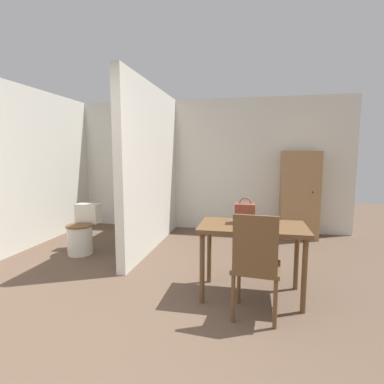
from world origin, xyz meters
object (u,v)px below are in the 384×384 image
object	(u,v)px
handbag	(245,213)
wooden_chair	(256,263)
dining_table	(252,235)
wooden_cabinet	(299,195)
toilet	(82,233)

from	to	relation	value
handbag	wooden_chair	bearing A→B (deg)	-77.51
dining_table	wooden_cabinet	xyz separation A→B (m)	(0.81, 2.45, 0.11)
dining_table	handbag	distance (m)	0.23
wooden_cabinet	dining_table	bearing A→B (deg)	-108.24
wooden_cabinet	handbag	bearing A→B (deg)	-110.41
wooden_chair	toilet	bearing A→B (deg)	157.22
wooden_chair	wooden_cabinet	distance (m)	3.01
dining_table	wooden_cabinet	distance (m)	2.58
wooden_chair	toilet	distance (m)	2.87
toilet	wooden_cabinet	world-z (taller)	wooden_cabinet
dining_table	wooden_chair	distance (m)	0.47
wooden_chair	toilet	size ratio (longest dim) A/B	1.37
toilet	wooden_cabinet	size ratio (longest dim) A/B	0.47
dining_table	handbag	world-z (taller)	handbag
dining_table	handbag	xyz separation A→B (m)	(-0.08, 0.06, 0.21)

